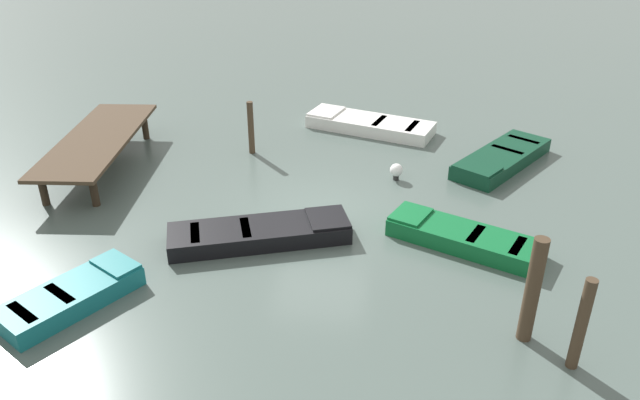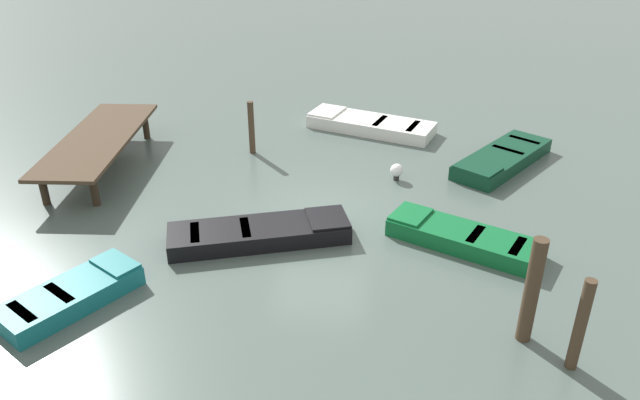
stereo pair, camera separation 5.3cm
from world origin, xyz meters
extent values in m
plane|color=#4C5B56|center=(0.00, 0.00, 0.00)|extent=(80.00, 80.00, 0.00)
cube|color=#423323|center=(1.78, 6.63, 0.90)|extent=(5.86, 2.45, 0.10)
cylinder|color=#2E2318|center=(3.97, 7.52, 0.42)|extent=(0.20, 0.20, 0.85)
cylinder|color=#2E2318|center=(4.11, 6.22, 0.42)|extent=(0.20, 0.20, 0.85)
cylinder|color=#2E2318|center=(-0.56, 7.04, 0.42)|extent=(0.20, 0.20, 0.85)
cylinder|color=#2E2318|center=(-0.42, 5.74, 0.42)|extent=(0.20, 0.20, 0.85)
cube|color=#0C3823|center=(3.59, -4.86, 0.20)|extent=(3.88, 3.19, 0.40)
cube|color=maroon|center=(3.59, -4.86, 0.34)|extent=(3.25, 2.64, 0.04)
cube|color=#0C3823|center=(2.35, -4.03, 0.43)|extent=(1.34, 1.41, 0.06)
cube|color=maroon|center=(3.82, -5.02, 0.38)|extent=(0.72, 0.93, 0.04)
cube|color=maroon|center=(4.70, -5.61, 0.38)|extent=(0.72, 0.93, 0.04)
cube|color=black|center=(-1.55, 1.20, 0.20)|extent=(2.49, 4.29, 0.40)
cube|color=gray|center=(-1.55, 1.20, 0.34)|extent=(2.04, 3.62, 0.04)
cube|color=black|center=(-1.01, -0.32, 0.43)|extent=(1.31, 1.21, 0.06)
cube|color=#776E5D|center=(-1.65, 1.49, 0.38)|extent=(0.94, 0.50, 0.04)
cube|color=#776E5D|center=(-2.03, 2.56, 0.38)|extent=(0.94, 0.50, 0.04)
cube|color=silver|center=(5.82, -0.87, 0.20)|extent=(2.55, 4.35, 0.40)
cube|color=#334772|center=(5.82, -0.87, 0.34)|extent=(2.07, 3.67, 0.04)
cube|color=silver|center=(6.30, 0.66, 0.43)|extent=(1.45, 1.24, 0.06)
cube|color=navy|center=(5.72, -1.17, 0.38)|extent=(1.08, 0.51, 0.04)
cube|color=navy|center=(5.38, -2.25, 0.38)|extent=(1.08, 0.51, 0.04)
cube|color=#0F602D|center=(-1.10, -3.46, 0.20)|extent=(2.40, 3.58, 0.40)
cube|color=orange|center=(-1.10, -3.46, 0.34)|extent=(1.97, 3.01, 0.04)
cube|color=#0F602D|center=(-0.56, -2.24, 0.43)|extent=(1.20, 1.09, 0.06)
cube|color=#B06E1E|center=(-1.21, -3.70, 0.38)|extent=(0.86, 0.53, 0.04)
cube|color=#B06E1E|center=(-1.60, -4.56, 0.38)|extent=(0.86, 0.53, 0.04)
cube|color=#14666B|center=(-4.41, 4.32, 0.20)|extent=(2.89, 2.34, 0.40)
cube|color=beige|center=(-4.41, 4.32, 0.34)|extent=(2.42, 1.93, 0.04)
cube|color=#14666B|center=(-3.51, 3.77, 0.43)|extent=(1.02, 1.16, 0.06)
cube|color=#9B9789|center=(-4.59, 4.42, 0.38)|extent=(0.62, 0.84, 0.04)
cube|color=#9B9789|center=(-5.23, 4.81, 0.38)|extent=(0.62, 0.84, 0.04)
cylinder|color=#423323|center=(-4.84, -5.05, 0.90)|extent=(0.20, 0.20, 1.80)
cylinder|color=#423323|center=(-4.19, -4.35, 1.06)|extent=(0.27, 0.27, 2.11)
cylinder|color=#423323|center=(3.46, 2.57, 0.81)|extent=(0.18, 0.18, 1.62)
cylinder|color=#262626|center=(2.15, -1.84, 0.06)|extent=(0.16, 0.16, 0.12)
sphere|color=white|center=(2.15, -1.84, 0.30)|extent=(0.36, 0.36, 0.36)
camera|label=1|loc=(-13.42, -1.86, 7.49)|focal=34.57mm
camera|label=2|loc=(-13.42, -1.92, 7.49)|focal=34.57mm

